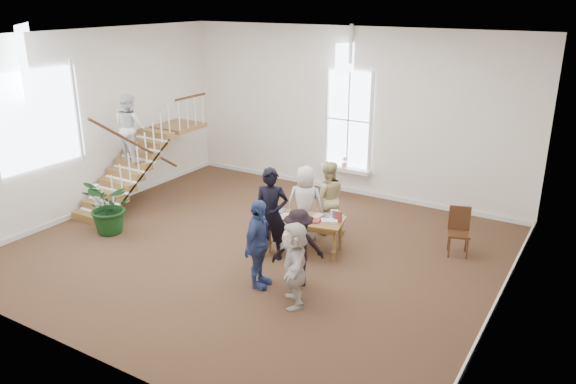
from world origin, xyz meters
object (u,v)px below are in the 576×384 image
Objects in this scene: floor_plant at (110,207)px; side_chair at (459,228)px; person_yellow at (327,198)px; woman_cluster_c at (294,264)px; library_table at (306,222)px; elderly_woman at (305,203)px; woman_cluster_a at (258,244)px; police_officer at (271,214)px; woman_cluster_b at (298,248)px.

floor_plant reaches higher than side_chair.
floor_plant is (-4.27, -2.61, -0.21)m from person_yellow.
woman_cluster_c reaches higher than side_chair.
library_table is 0.72m from elderly_woman.
side_chair is at bearing -49.80° from woman_cluster_a.
side_chair is at bearing 156.28° from person_yellow.
floor_plant is (-5.23, 0.50, -0.13)m from woman_cluster_c.
police_officer reaches higher than woman_cluster_c.
woman_cluster_a reaches higher than woman_cluster_b.
police_officer reaches higher than elderly_woman.
floor_plant is at bearing 11.13° from elderly_woman.
woman_cluster_c reaches higher than library_table.
woman_cluster_a is (0.06, -2.91, 0.00)m from person_yellow.
side_chair is at bearing -168.57° from woman_cluster_b.
police_officer is 1.89× the size of side_chair.
police_officer is at bearing -75.19° from woman_cluster_b.
floor_plant is at bearing -130.13° from woman_cluster_c.
library_table is 1.82m from woman_cluster_a.
elderly_woman is 1.11× the size of woman_cluster_b.
woman_cluster_c is (0.96, -3.11, -0.08)m from person_yellow.
woman_cluster_a is 4.35m from floor_plant.
woman_cluster_a is (0.01, -1.80, 0.19)m from library_table.
library_table is 1.01× the size of person_yellow.
woman_cluster_c is (1.26, -2.61, -0.06)m from elderly_woman.
library_table is 1.33× the size of floor_plant.
woman_cluster_b is 3.71m from side_chair.
elderly_woman reaches higher than library_table.
elderly_woman is at bearing -1.48° from woman_cluster_a.
woman_cluster_a is at bearing -102.51° from library_table.
woman_cluster_a is (0.46, -1.16, -0.11)m from police_officer.
police_officer is 1.25× the size of woman_cluster_c.
police_officer reaches higher than person_yellow.
woman_cluster_b is 4.93m from floor_plant.
library_table is 1.04× the size of elderly_woman.
person_yellow reaches higher than woman_cluster_b.
side_chair is (7.16, 3.11, -0.08)m from floor_plant.
side_chair is (2.83, 3.41, -0.29)m from woman_cluster_a.
floor_plant reaches higher than library_table.
person_yellow reaches higher than library_table.
person_yellow reaches higher than woman_cluster_c.
person_yellow is at bearing 51.60° from police_officer.
elderly_woman is at bearing 25.56° from person_yellow.
elderly_woman is (-0.35, 0.60, 0.17)m from library_table.
woman_cluster_b is at bearing -145.83° from side_chair.
person_yellow is at bearing -137.84° from elderly_woman.
woman_cluster_c is at bearing 98.99° from elderly_woman.
elderly_woman is 2.90m from woman_cluster_c.
woman_cluster_c is at bearing -136.96° from side_chair.
woman_cluster_b is 1.16× the size of floor_plant.
elderly_woman is at bearing 107.56° from library_table.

